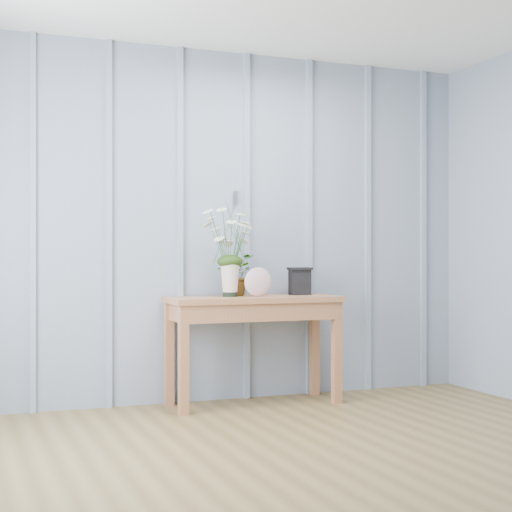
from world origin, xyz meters
name	(u,v)px	position (x,y,z in m)	size (l,w,h in m)	color
ground	(370,486)	(0.00, 0.00, 0.00)	(4.50, 4.50, 0.00)	brown
room_shell	(288,84)	(0.00, 0.92, 1.99)	(4.00, 4.50, 2.50)	#8A97AC
sideboard	(253,313)	(0.21, 1.99, 0.64)	(1.20, 0.45, 0.75)	#99603B
daisy_vase	(230,240)	(0.04, 2.00, 1.14)	(0.44, 0.34, 0.63)	black
spider_plant	(235,275)	(0.12, 2.13, 0.90)	(0.26, 0.23, 0.29)	#19350E
felt_disc_vessel	(258,282)	(0.23, 1.96, 0.85)	(0.20, 0.06, 0.20)	#995B79
carved_box	(300,281)	(0.59, 2.06, 0.85)	(0.18, 0.15, 0.20)	black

